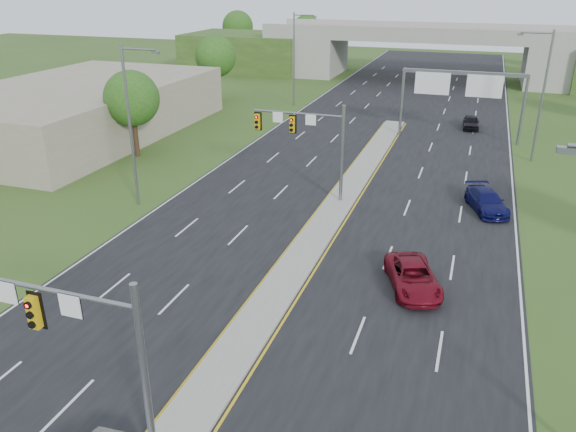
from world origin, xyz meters
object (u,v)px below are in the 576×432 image
at_px(signal_mast_near, 76,337).
at_px(car_far_a, 413,277).
at_px(car_far_c, 471,122).
at_px(overpass, 428,56).
at_px(car_far_b, 487,201).
at_px(sign_gantry, 461,86).
at_px(signal_mast_far, 311,136).

height_order(signal_mast_near, car_far_a, signal_mast_near).
distance_m(signal_mast_near, car_far_c, 51.28).
relative_size(overpass, car_far_a, 16.30).
xyz_separation_m(signal_mast_near, overpass, (2.26, 80.07, -1.17)).
bearing_deg(signal_mast_near, car_far_c, 78.45).
relative_size(overpass, car_far_b, 16.78).
height_order(sign_gantry, overpass, overpass).
bearing_deg(car_far_a, signal_mast_far, 109.68).
distance_m(car_far_b, car_far_c, 23.34).
bearing_deg(sign_gantry, overpass, 100.79).
distance_m(signal_mast_near, sign_gantry, 45.88).
xyz_separation_m(signal_mast_near, car_far_c, (10.23, 50.09, -4.03)).
xyz_separation_m(signal_mast_near, sign_gantry, (8.95, 44.99, 0.51)).
xyz_separation_m(signal_mast_far, sign_gantry, (8.95, 19.99, 0.51)).
xyz_separation_m(car_far_a, car_far_c, (1.50, 35.56, -0.01)).
distance_m(signal_mast_near, overpass, 80.11).
xyz_separation_m(sign_gantry, car_far_a, (-0.21, -30.47, -4.54)).
bearing_deg(car_far_c, sign_gantry, -107.29).
height_order(signal_mast_far, car_far_c, signal_mast_far).
relative_size(signal_mast_far, overpass, 0.09).
distance_m(overpass, car_far_c, 31.16).
distance_m(signal_mast_near, car_far_a, 17.42).
xyz_separation_m(signal_mast_near, car_far_b, (12.16, 26.83, -4.01)).
relative_size(car_far_a, car_far_b, 1.03).
distance_m(signal_mast_near, car_far_b, 29.73).
xyz_separation_m(car_far_a, car_far_b, (3.42, 12.31, 0.01)).
bearing_deg(overpass, signal_mast_far, -92.35).
distance_m(overpass, car_far_b, 54.23).
bearing_deg(signal_mast_far, car_far_c, 67.81).
distance_m(car_far_a, car_far_b, 12.77).
distance_m(sign_gantry, car_far_a, 30.81).
distance_m(signal_mast_far, overpass, 55.13).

